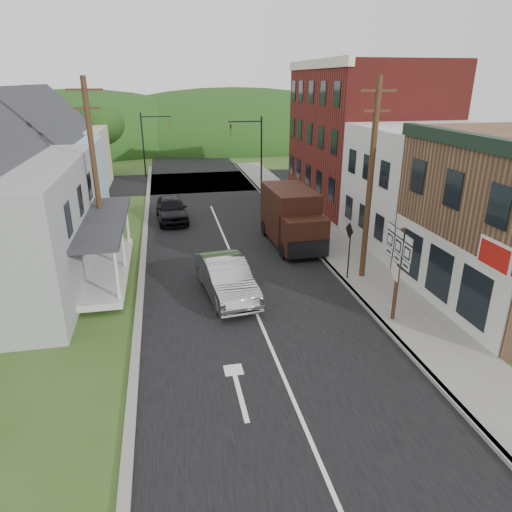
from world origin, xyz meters
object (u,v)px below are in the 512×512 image
silver_sedan (226,278)px  dark_sedan (171,209)px  delivery_van (292,218)px  route_sign_cluster (398,262)px  warning_sign (349,243)px

silver_sedan → dark_sedan: (-1.99, 11.99, -0.02)m
dark_sedan → delivery_van: bearing=-46.9°
silver_sedan → delivery_van: bearing=44.7°
silver_sedan → route_sign_cluster: size_ratio=1.36×
silver_sedan → dark_sedan: 12.15m
delivery_van → warning_sign: bearing=-79.7°
silver_sedan → warning_sign: warning_sign is taller
silver_sedan → warning_sign: size_ratio=1.84×
silver_sedan → dark_sedan: silver_sedan is taller
delivery_van → route_sign_cluster: route_sign_cluster is taller
route_sign_cluster → silver_sedan: bearing=152.7°
dark_sedan → route_sign_cluster: bearing=-66.6°
delivery_van → warning_sign: size_ratio=2.11×
delivery_van → route_sign_cluster: size_ratio=1.56×
route_sign_cluster → warning_sign: bearing=96.9°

